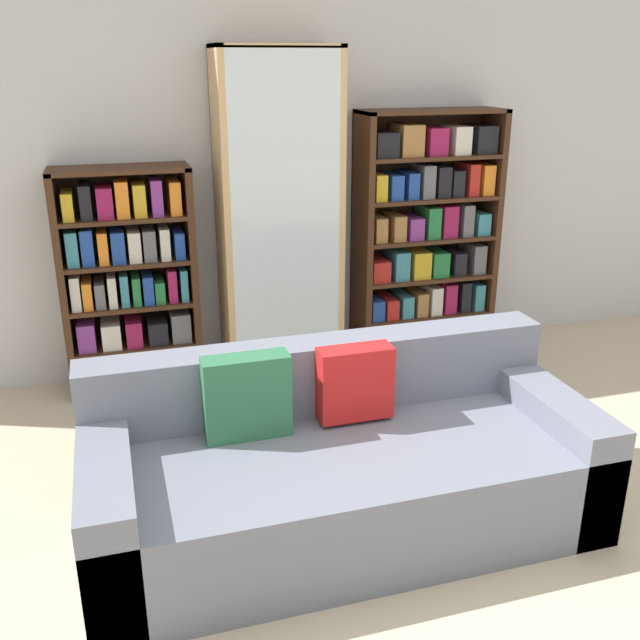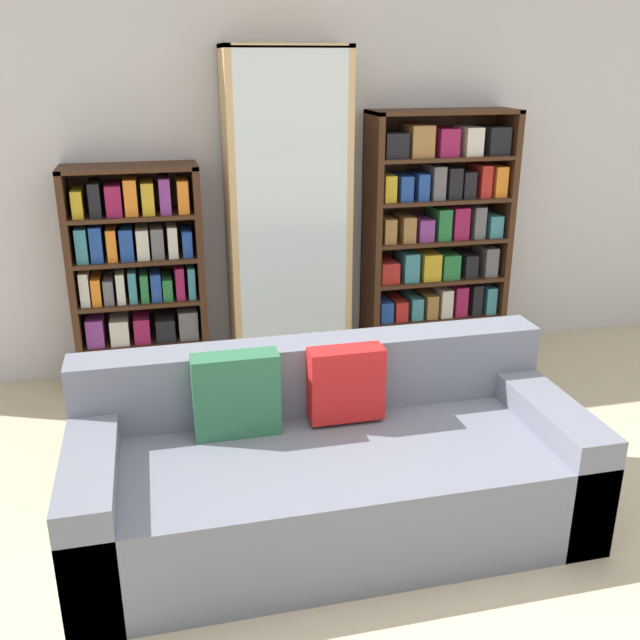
# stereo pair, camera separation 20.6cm
# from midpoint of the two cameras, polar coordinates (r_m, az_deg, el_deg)

# --- Properties ---
(ground_plane) EXTENTS (16.00, 16.00, 0.00)m
(ground_plane) POSITION_cam_midpoint_polar(r_m,az_deg,el_deg) (2.86, 10.46, -21.99)
(ground_plane) COLOR beige
(wall_back) EXTENTS (6.11, 0.06, 2.70)m
(wall_back) POSITION_cam_midpoint_polar(r_m,az_deg,el_deg) (4.57, -3.31, 13.12)
(wall_back) COLOR silver
(wall_back) RESTS_ON ground
(couch) EXTENTS (2.11, 0.90, 0.77)m
(couch) POSITION_cam_midpoint_polar(r_m,az_deg,el_deg) (3.09, -0.31, -11.77)
(couch) COLOR slate
(couch) RESTS_ON ground
(bookshelf_left) EXTENTS (0.78, 0.32, 1.34)m
(bookshelf_left) POSITION_cam_midpoint_polar(r_m,az_deg,el_deg) (4.39, -16.30, 2.74)
(bookshelf_left) COLOR #3D2314
(bookshelf_left) RESTS_ON ground
(display_cabinet) EXTENTS (0.73, 0.36, 1.99)m
(display_cabinet) POSITION_cam_midpoint_polar(r_m,az_deg,el_deg) (4.38, -4.66, 7.92)
(display_cabinet) COLOR tan
(display_cabinet) RESTS_ON ground
(bookshelf_right) EXTENTS (0.93, 0.32, 1.62)m
(bookshelf_right) POSITION_cam_midpoint_polar(r_m,az_deg,el_deg) (4.74, 7.23, 6.45)
(bookshelf_right) COLOR #3D2314
(bookshelf_right) RESTS_ON ground
(wine_bottle) EXTENTS (0.07, 0.07, 0.37)m
(wine_bottle) POSITION_cam_midpoint_polar(r_m,az_deg,el_deg) (4.11, 7.16, -5.29)
(wine_bottle) COLOR black
(wine_bottle) RESTS_ON ground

